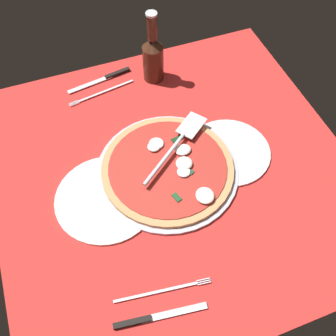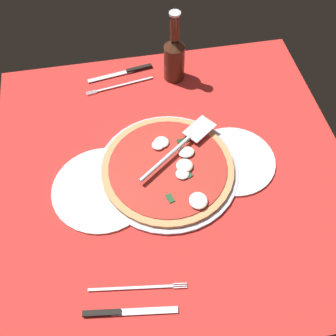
# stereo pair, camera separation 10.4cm
# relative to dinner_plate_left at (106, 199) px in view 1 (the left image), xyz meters

# --- Properties ---
(ground_plane) EXTENTS (0.91, 0.91, 0.01)m
(ground_plane) POSITION_rel_dinner_plate_left_xyz_m (0.19, 0.02, -0.01)
(ground_plane) COLOR red
(checker_pattern) EXTENTS (0.91, 0.91, 0.00)m
(checker_pattern) POSITION_rel_dinner_plate_left_xyz_m (0.19, 0.02, -0.01)
(checker_pattern) COLOR white
(checker_pattern) RESTS_ON ground_plane
(pizza_pan) EXTENTS (0.37, 0.37, 0.01)m
(pizza_pan) POSITION_rel_dinner_plate_left_xyz_m (0.17, 0.02, 0.00)
(pizza_pan) COLOR #AEB1BC
(pizza_pan) RESTS_ON ground_plane
(dinner_plate_left) EXTENTS (0.25, 0.25, 0.01)m
(dinner_plate_left) POSITION_rel_dinner_plate_left_xyz_m (0.00, 0.00, 0.00)
(dinner_plate_left) COLOR white
(dinner_plate_left) RESTS_ON ground_plane
(dinner_plate_right) EXTENTS (0.22, 0.22, 0.01)m
(dinner_plate_right) POSITION_rel_dinner_plate_left_xyz_m (0.35, 0.02, 0.00)
(dinner_plate_right) COLOR white
(dinner_plate_right) RESTS_ON ground_plane
(pizza) EXTENTS (0.34, 0.34, 0.03)m
(pizza) POSITION_rel_dinner_plate_left_xyz_m (0.17, 0.02, 0.01)
(pizza) COLOR tan
(pizza) RESTS_ON pizza_pan
(pizza_server) EXTENTS (0.23, 0.19, 0.01)m
(pizza_server) POSITION_rel_dinner_plate_left_xyz_m (0.21, 0.07, 0.04)
(pizza_server) COLOR silver
(pizza_server) RESTS_ON pizza
(place_setting_near) EXTENTS (0.23, 0.13, 0.01)m
(place_setting_near) POSITION_rel_dinner_plate_left_xyz_m (0.03, -0.29, -0.00)
(place_setting_near) COLOR white
(place_setting_near) RESTS_ON ground_plane
(place_setting_far) EXTENTS (0.21, 0.14, 0.01)m
(place_setting_far) POSITION_rel_dinner_plate_left_xyz_m (0.10, 0.39, -0.00)
(place_setting_far) COLOR white
(place_setting_far) RESTS_ON ground_plane
(beer_bottle) EXTENTS (0.06, 0.06, 0.23)m
(beer_bottle) POSITION_rel_dinner_plate_left_xyz_m (0.25, 0.37, 0.08)
(beer_bottle) COLOR #412315
(beer_bottle) RESTS_ON ground_plane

